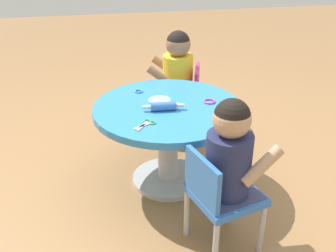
{
  "coord_description": "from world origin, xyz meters",
  "views": [
    {
      "loc": [
        -2.05,
        0.4,
        1.46
      ],
      "look_at": [
        0.0,
        0.0,
        0.38
      ],
      "focal_mm": 43.18,
      "sensor_mm": 36.0,
      "label": 1
    }
  ],
  "objects_px": {
    "seated_child_left": "(230,152)",
    "seated_child_right": "(177,67)",
    "rolling_pin": "(163,106)",
    "child_chair_right": "(182,97)",
    "craft_table": "(168,126)",
    "child_chair_left": "(220,195)",
    "craft_scissors": "(147,124)"
  },
  "relations": [
    {
      "from": "seated_child_left",
      "to": "craft_table",
      "type": "bearing_deg",
      "value": 16.28
    },
    {
      "from": "child_chair_left",
      "to": "rolling_pin",
      "type": "height_order",
      "value": "rolling_pin"
    },
    {
      "from": "child_chair_right",
      "to": "rolling_pin",
      "type": "height_order",
      "value": "rolling_pin"
    },
    {
      "from": "seated_child_left",
      "to": "seated_child_right",
      "type": "height_order",
      "value": "same"
    },
    {
      "from": "seated_child_left",
      "to": "rolling_pin",
      "type": "bearing_deg",
      "value": 21.2
    },
    {
      "from": "craft_table",
      "to": "seated_child_right",
      "type": "xyz_separation_m",
      "value": [
        0.58,
        -0.18,
        0.15
      ]
    },
    {
      "from": "child_chair_right",
      "to": "seated_child_right",
      "type": "relative_size",
      "value": 1.05
    },
    {
      "from": "child_chair_right",
      "to": "craft_scissors",
      "type": "xyz_separation_m",
      "value": [
        -0.77,
        0.37,
        0.21
      ]
    },
    {
      "from": "child_chair_left",
      "to": "seated_child_left",
      "type": "relative_size",
      "value": 1.05
    },
    {
      "from": "seated_child_right",
      "to": "rolling_pin",
      "type": "distance_m",
      "value": 0.67
    },
    {
      "from": "craft_table",
      "to": "seated_child_right",
      "type": "distance_m",
      "value": 0.63
    },
    {
      "from": "child_chair_right",
      "to": "seated_child_right",
      "type": "height_order",
      "value": "seated_child_right"
    },
    {
      "from": "child_chair_left",
      "to": "rolling_pin",
      "type": "distance_m",
      "value": 0.61
    },
    {
      "from": "child_chair_left",
      "to": "craft_scissors",
      "type": "distance_m",
      "value": 0.53
    },
    {
      "from": "rolling_pin",
      "to": "child_chair_left",
      "type": "bearing_deg",
      "value": -162.81
    },
    {
      "from": "child_chair_left",
      "to": "craft_table",
      "type": "bearing_deg",
      "value": 12.53
    },
    {
      "from": "seated_child_left",
      "to": "child_chair_right",
      "type": "xyz_separation_m",
      "value": [
        1.15,
        -0.05,
        -0.23
      ]
    },
    {
      "from": "craft_table",
      "to": "seated_child_right",
      "type": "height_order",
      "value": "seated_child_right"
    },
    {
      "from": "rolling_pin",
      "to": "craft_scissors",
      "type": "bearing_deg",
      "value": 142.39
    },
    {
      "from": "rolling_pin",
      "to": "seated_child_left",
      "type": "bearing_deg",
      "value": -158.8
    },
    {
      "from": "craft_table",
      "to": "rolling_pin",
      "type": "distance_m",
      "value": 0.16
    },
    {
      "from": "child_chair_right",
      "to": "craft_scissors",
      "type": "height_order",
      "value": "child_chair_right"
    },
    {
      "from": "craft_scissors",
      "to": "seated_child_right",
      "type": "bearing_deg",
      "value": -22.83
    },
    {
      "from": "child_chair_left",
      "to": "child_chair_right",
      "type": "bearing_deg",
      "value": -4.11
    },
    {
      "from": "seated_child_left",
      "to": "craft_scissors",
      "type": "height_order",
      "value": "seated_child_left"
    },
    {
      "from": "seated_child_right",
      "to": "craft_scissors",
      "type": "height_order",
      "value": "seated_child_right"
    },
    {
      "from": "seated_child_left",
      "to": "seated_child_right",
      "type": "distance_m",
      "value": 1.16
    },
    {
      "from": "seated_child_left",
      "to": "child_chair_left",
      "type": "bearing_deg",
      "value": 105.8
    },
    {
      "from": "child_chair_right",
      "to": "rolling_pin",
      "type": "bearing_deg",
      "value": 157.92
    },
    {
      "from": "child_chair_left",
      "to": "seated_child_left",
      "type": "xyz_separation_m",
      "value": [
        0.01,
        -0.04,
        0.23
      ]
    },
    {
      "from": "child_chair_left",
      "to": "child_chair_right",
      "type": "distance_m",
      "value": 1.17
    },
    {
      "from": "seated_child_left",
      "to": "child_chair_right",
      "type": "height_order",
      "value": "seated_child_left"
    }
  ]
}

